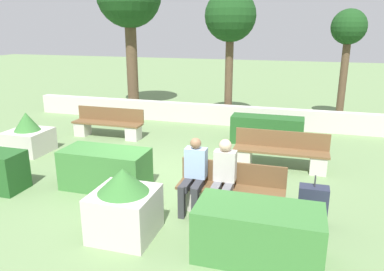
# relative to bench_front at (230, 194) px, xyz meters

# --- Properties ---
(ground_plane) EXTENTS (60.00, 60.00, 0.00)m
(ground_plane) POSITION_rel_bench_front_xyz_m (-1.63, 0.97, -0.33)
(ground_plane) COLOR #6B8956
(perimeter_wall) EXTENTS (13.42, 0.30, 0.66)m
(perimeter_wall) POSITION_rel_bench_front_xyz_m (-1.63, 5.98, -0.00)
(perimeter_wall) COLOR beige
(perimeter_wall) RESTS_ON ground_plane
(bench_front) EXTENTS (1.90, 0.48, 0.86)m
(bench_front) POSITION_rel_bench_front_xyz_m (0.00, 0.00, 0.00)
(bench_front) COLOR brown
(bench_front) RESTS_ON ground_plane
(bench_left_side) EXTENTS (2.14, 0.49, 0.86)m
(bench_left_side) POSITION_rel_bench_front_xyz_m (-4.36, 3.55, 0.01)
(bench_left_side) COLOR brown
(bench_left_side) RESTS_ON ground_plane
(bench_right_side) EXTENTS (2.14, 0.48, 0.86)m
(bench_right_side) POSITION_rel_bench_front_xyz_m (0.71, 2.37, 0.01)
(bench_right_side) COLOR brown
(bench_right_side) RESTS_ON ground_plane
(person_seated_man) EXTENTS (0.38, 0.63, 1.34)m
(person_seated_man) POSITION_rel_bench_front_xyz_m (-0.11, -0.14, 0.41)
(person_seated_man) COLOR slate
(person_seated_man) RESTS_ON ground_plane
(person_seated_woman) EXTENTS (0.38, 0.63, 1.32)m
(person_seated_woman) POSITION_rel_bench_front_xyz_m (-0.63, -0.14, 0.39)
(person_seated_woman) COLOR #333338
(person_seated_woman) RESTS_ON ground_plane
(hedge_block_near_left) EXTENTS (1.73, 0.83, 0.81)m
(hedge_block_near_left) POSITION_rel_bench_front_xyz_m (-2.62, 0.27, 0.07)
(hedge_block_near_left) COLOR #3D7A38
(hedge_block_near_left) RESTS_ON ground_plane
(hedge_block_near_right) EXTENTS (1.97, 0.63, 0.77)m
(hedge_block_near_right) POSITION_rel_bench_front_xyz_m (0.22, 4.24, 0.05)
(hedge_block_near_right) COLOR #235623
(hedge_block_near_right) RESTS_ON ground_plane
(hedge_block_mid_right) EXTENTS (1.76, 0.86, 0.79)m
(hedge_block_mid_right) POSITION_rel_bench_front_xyz_m (0.64, -1.29, 0.06)
(hedge_block_mid_right) COLOR #3D7A38
(hedge_block_mid_right) RESTS_ON ground_plane
(planter_corner_left) EXTENTS (0.94, 0.94, 1.12)m
(planter_corner_left) POSITION_rel_bench_front_xyz_m (-1.43, -1.27, 0.19)
(planter_corner_left) COLOR beige
(planter_corner_left) RESTS_ON ground_plane
(planter_corner_right) EXTENTS (0.99, 0.99, 1.07)m
(planter_corner_right) POSITION_rel_bench_front_xyz_m (-5.65, 1.71, 0.10)
(planter_corner_right) COLOR beige
(planter_corner_right) RESTS_ON ground_plane
(suitcase) EXTENTS (0.47, 0.26, 0.87)m
(suitcase) POSITION_rel_bench_front_xyz_m (1.39, -0.07, 0.00)
(suitcase) COLOR #282D42
(suitcase) RESTS_ON ground_plane
(tree_center_left) EXTENTS (1.69, 1.69, 4.35)m
(tree_center_left) POSITION_rel_bench_front_xyz_m (-1.35, 6.62, 3.09)
(tree_center_left) COLOR brown
(tree_center_left) RESTS_ON ground_plane
(tree_center_right) EXTENTS (1.13, 1.13, 3.73)m
(tree_center_right) POSITION_rel_bench_front_xyz_m (2.36, 7.40, 2.64)
(tree_center_right) COLOR brown
(tree_center_right) RESTS_ON ground_plane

